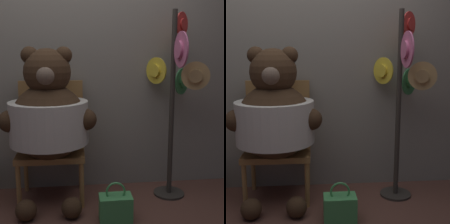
# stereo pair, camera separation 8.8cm
# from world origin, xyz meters

# --- Properties ---
(ground_plane) EXTENTS (14.00, 14.00, 0.00)m
(ground_plane) POSITION_xyz_m (0.00, 0.00, 0.00)
(ground_plane) COLOR brown
(wall_back) EXTENTS (8.00, 0.10, 2.70)m
(wall_back) POSITION_xyz_m (0.00, 0.75, 1.35)
(wall_back) COLOR gray
(wall_back) RESTS_ON ground_plane
(chair) EXTENTS (0.58, 0.45, 1.05)m
(chair) POSITION_xyz_m (-0.19, 0.53, 0.55)
(chair) COLOR #9E703D
(chair) RESTS_ON ground_plane
(teddy_bear) EXTENTS (0.79, 0.70, 1.35)m
(teddy_bear) POSITION_xyz_m (-0.19, 0.37, 0.77)
(teddy_bear) COLOR #3D2819
(teddy_bear) RESTS_ON ground_plane
(hat_display_rack) EXTENTS (0.47, 0.59, 1.66)m
(hat_display_rack) POSITION_xyz_m (0.92, 0.42, 0.99)
(hat_display_rack) COLOR #332D28
(hat_display_rack) RESTS_ON ground_plane
(handbag_on_ground) EXTENTS (0.25, 0.16, 0.31)m
(handbag_on_ground) POSITION_xyz_m (0.33, 0.01, 0.11)
(handbag_on_ground) COLOR #479E56
(handbag_on_ground) RESTS_ON ground_plane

